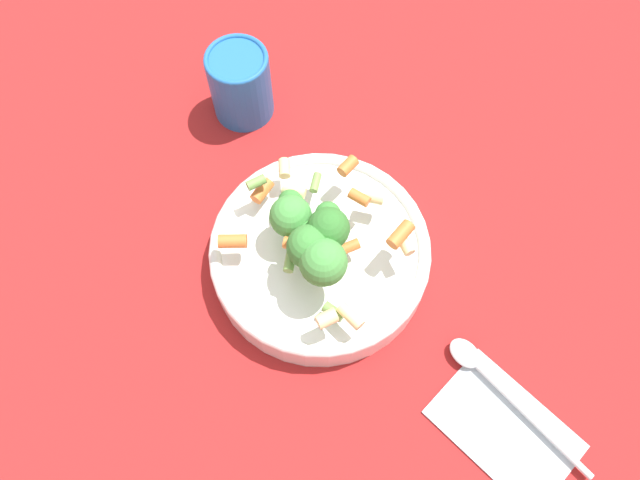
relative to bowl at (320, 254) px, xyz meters
The scene contains 6 objects.
ground_plane 0.02m from the bowl, ahead, with size 3.00×3.00×0.00m, color maroon.
bowl is the anchor object (origin of this frame).
pasta_salad 0.07m from the bowl, 40.80° to the right, with size 0.20×0.20×0.08m.
cup 0.23m from the bowl, 159.86° to the right, with size 0.07×0.07×0.09m.
napkin 0.26m from the bowl, 41.39° to the left, with size 0.17×0.16×0.01m.
spoon 0.22m from the bowl, 48.33° to the left, with size 0.15×0.13×0.01m.
Camera 1 is at (0.27, -0.02, 0.65)m, focal length 35.00 mm.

